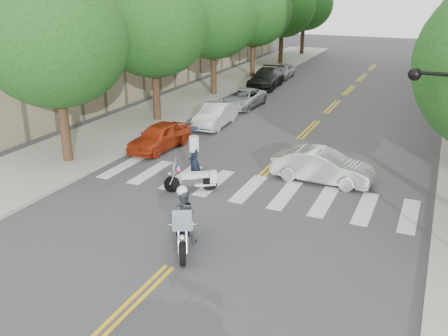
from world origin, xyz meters
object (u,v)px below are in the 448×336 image
Objects in this scene: motorcycle_parked at (196,179)px; convertible at (322,166)px; motorcycle_police at (183,220)px; officer_standing at (194,161)px.

convertible is (4.39, 3.04, 0.20)m from motorcycle_parked.
motorcycle_parked is (-1.73, 4.23, -0.46)m from motorcycle_police.
motorcycle_police is 1.26× the size of officer_standing.
motorcycle_police is 0.59× the size of convertible.
officer_standing is (-2.16, 4.98, 0.02)m from motorcycle_police.
officer_standing is (-0.43, 0.75, 0.48)m from motorcycle_parked.
motorcycle_parked is 0.48× the size of convertible.
motorcycle_police is 1.24× the size of motorcycle_parked.
motorcycle_police reaches higher than convertible.
convertible is at bearing 74.39° from officer_standing.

